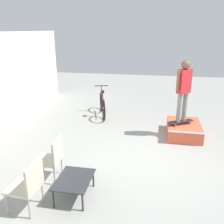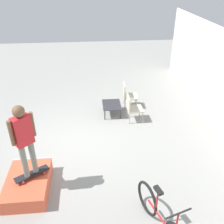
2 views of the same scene
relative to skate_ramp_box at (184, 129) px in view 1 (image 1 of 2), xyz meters
The scene contains 8 objects.
ground_plane 2.05m from the skate_ramp_box, 150.40° to the left, with size 24.00×24.00×0.00m, color gray.
skate_ramp_box is the anchor object (origin of this frame).
skateboard_on_ramp 0.30m from the skate_ramp_box, 114.17° to the left, with size 0.59×0.79×0.07m.
person_skater 1.35m from the skate_ramp_box, 114.17° to the left, with size 0.40×0.45×1.79m.
coffee_table 4.11m from the skate_ramp_box, 145.95° to the left, with size 0.85×0.65×0.39m.
patio_chair_left 4.91m from the skate_ramp_box, 142.78° to the left, with size 0.55×0.55×0.93m.
patio_chair_right 4.17m from the skate_ramp_box, 134.49° to the left, with size 0.54×0.54×0.93m.
bicycle 3.14m from the skate_ramp_box, 64.51° to the left, with size 1.76×0.69×1.05m.
Camera 1 is at (-5.50, -0.17, 3.08)m, focal length 40.00 mm.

